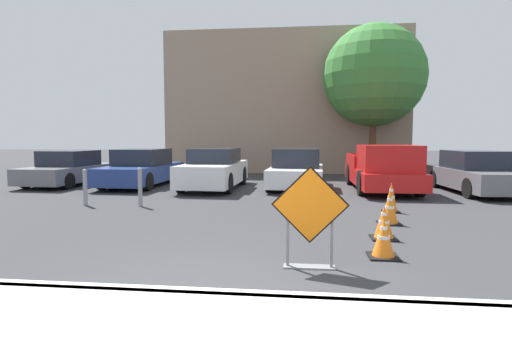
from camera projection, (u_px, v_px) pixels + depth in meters
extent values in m
plane|color=#333335|center=(269.00, 190.00, 14.41)|extent=(96.00, 96.00, 0.00)
cube|color=beige|center=(198.00, 297.00, 4.50)|extent=(22.28, 0.20, 0.14)
cube|color=black|center=(310.00, 205.00, 5.60)|extent=(1.10, 0.02, 1.10)
cube|color=orange|center=(310.00, 205.00, 5.59)|extent=(1.03, 0.02, 1.03)
cube|color=slate|center=(309.00, 267.00, 5.72)|extent=(0.74, 0.20, 0.02)
cube|color=slate|center=(288.00, 235.00, 5.72)|extent=(0.04, 0.04, 0.92)
cube|color=slate|center=(332.00, 237.00, 5.65)|extent=(0.04, 0.04, 0.92)
cube|color=black|center=(383.00, 256.00, 6.21)|extent=(0.46, 0.46, 0.03)
cone|color=orange|center=(384.00, 236.00, 6.19)|extent=(0.34, 0.34, 0.60)
cylinder|color=white|center=(384.00, 228.00, 6.18)|extent=(0.11, 0.11, 0.05)
cylinder|color=white|center=(384.00, 237.00, 6.19)|extent=(0.19, 0.19, 0.05)
cube|color=black|center=(384.00, 238.00, 7.35)|extent=(0.46, 0.46, 0.03)
cone|color=orange|center=(384.00, 221.00, 7.33)|extent=(0.34, 0.34, 0.60)
cylinder|color=white|center=(384.00, 214.00, 7.32)|extent=(0.11, 0.11, 0.05)
cylinder|color=white|center=(384.00, 222.00, 7.33)|extent=(0.19, 0.19, 0.05)
cube|color=black|center=(389.00, 223.00, 8.63)|extent=(0.48, 0.48, 0.03)
cone|color=orange|center=(390.00, 207.00, 8.60)|extent=(0.35, 0.35, 0.70)
cylinder|color=white|center=(390.00, 200.00, 8.59)|extent=(0.11, 0.11, 0.06)
cylinder|color=white|center=(390.00, 207.00, 8.60)|extent=(0.20, 0.20, 0.06)
cube|color=black|center=(391.00, 211.00, 10.02)|extent=(0.41, 0.41, 0.03)
cone|color=orange|center=(391.00, 197.00, 9.99)|extent=(0.30, 0.30, 0.73)
cylinder|color=white|center=(391.00, 190.00, 9.98)|extent=(0.10, 0.10, 0.07)
cylinder|color=white|center=(391.00, 197.00, 9.99)|extent=(0.17, 0.17, 0.07)
cube|color=slate|center=(68.00, 173.00, 15.88)|extent=(2.07, 4.23, 0.60)
cube|color=#1E232D|center=(69.00, 158.00, 15.93)|extent=(1.74, 1.99, 0.60)
cylinder|color=black|center=(68.00, 181.00, 14.49)|extent=(0.23, 0.61, 0.60)
cylinder|color=black|center=(26.00, 180.00, 14.76)|extent=(0.23, 0.61, 0.60)
cylinder|color=black|center=(106.00, 175.00, 17.02)|extent=(0.23, 0.61, 0.60)
cylinder|color=black|center=(69.00, 174.00, 17.29)|extent=(0.23, 0.61, 0.60)
cube|color=navy|center=(142.00, 173.00, 15.59)|extent=(2.03, 4.68, 0.64)
cube|color=#1E232D|center=(142.00, 157.00, 15.65)|extent=(1.72, 2.18, 0.62)
cylinder|color=black|center=(148.00, 182.00, 14.06)|extent=(0.22, 0.66, 0.65)
cylinder|color=black|center=(102.00, 181.00, 14.31)|extent=(0.22, 0.66, 0.65)
cylinder|color=black|center=(175.00, 174.00, 16.89)|extent=(0.22, 0.66, 0.65)
cylinder|color=black|center=(137.00, 174.00, 17.14)|extent=(0.22, 0.66, 0.65)
cube|color=white|center=(214.00, 173.00, 14.71)|extent=(1.91, 4.49, 0.75)
cube|color=#1E232D|center=(215.00, 156.00, 14.77)|extent=(1.63, 2.08, 0.53)
cylinder|color=black|center=(228.00, 183.00, 13.25)|extent=(0.22, 0.72, 0.71)
cylinder|color=black|center=(181.00, 183.00, 13.48)|extent=(0.22, 0.72, 0.71)
cylinder|color=black|center=(243.00, 176.00, 15.97)|extent=(0.22, 0.72, 0.71)
cylinder|color=black|center=(203.00, 175.00, 16.20)|extent=(0.22, 0.72, 0.71)
cube|color=white|center=(297.00, 175.00, 14.80)|extent=(2.09, 4.10, 0.63)
cube|color=#1E232D|center=(297.00, 158.00, 14.85)|extent=(1.76, 1.93, 0.67)
cylinder|color=black|center=(320.00, 184.00, 13.45)|extent=(0.23, 0.62, 0.61)
cylinder|color=black|center=(269.00, 183.00, 13.73)|extent=(0.23, 0.62, 0.61)
cylinder|color=black|center=(320.00, 177.00, 15.90)|extent=(0.23, 0.62, 0.61)
cylinder|color=black|center=(277.00, 176.00, 16.18)|extent=(0.23, 0.62, 0.61)
cube|color=red|center=(381.00, 176.00, 14.31)|extent=(1.95, 5.19, 0.55)
cube|color=red|center=(389.00, 158.00, 13.10)|extent=(1.80, 2.07, 0.85)
cube|color=red|center=(370.00, 159.00, 16.48)|extent=(1.85, 0.10, 0.45)
cube|color=red|center=(401.00, 161.00, 15.19)|extent=(0.10, 2.49, 0.45)
cube|color=red|center=(351.00, 160.00, 15.40)|extent=(0.10, 2.49, 0.45)
cylinder|color=black|center=(420.00, 184.00, 12.68)|extent=(0.24, 0.82, 0.82)
cylinder|color=black|center=(362.00, 183.00, 12.88)|extent=(0.24, 0.82, 0.82)
cylinder|color=black|center=(396.00, 175.00, 15.76)|extent=(0.24, 0.82, 0.82)
cylinder|color=black|center=(350.00, 174.00, 15.96)|extent=(0.24, 0.82, 0.82)
cube|color=slate|center=(474.00, 178.00, 13.57)|extent=(1.92, 4.55, 0.64)
cube|color=#1E232D|center=(474.00, 160.00, 13.63)|extent=(1.60, 2.13, 0.62)
cylinder|color=black|center=(469.00, 188.00, 12.25)|extent=(0.23, 0.64, 0.64)
cylinder|color=black|center=(478.00, 179.00, 14.91)|extent=(0.23, 0.64, 0.64)
cylinder|color=black|center=(435.00, 179.00, 15.02)|extent=(0.23, 0.64, 0.64)
cylinder|color=black|center=(512.00, 178.00, 15.27)|extent=(0.20, 0.66, 0.66)
cylinder|color=gray|center=(140.00, 188.00, 10.80)|extent=(0.11, 0.11, 1.01)
sphere|color=gray|center=(140.00, 170.00, 10.76)|extent=(0.12, 0.12, 0.12)
cylinder|color=gray|center=(85.00, 188.00, 10.98)|extent=(0.11, 0.11, 0.95)
sphere|color=gray|center=(85.00, 171.00, 10.94)|extent=(0.12, 0.12, 0.12)
cube|color=gray|center=(286.00, 105.00, 23.19)|extent=(12.93, 5.00, 7.55)
cylinder|color=#513823|center=(372.00, 145.00, 19.53)|extent=(0.32, 0.32, 3.04)
sphere|color=#387A33|center=(374.00, 76.00, 19.26)|extent=(4.90, 4.90, 4.90)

